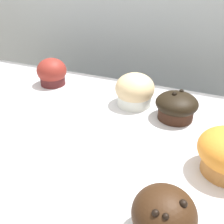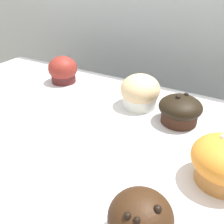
% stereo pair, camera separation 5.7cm
% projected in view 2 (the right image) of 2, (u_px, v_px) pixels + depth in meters
% --- Properties ---
extents(wall_back, '(3.20, 0.10, 1.80)m').
position_uv_depth(wall_back, '(163.00, 56.00, 1.05)').
color(wall_back, '#A8B2B7').
rests_on(wall_back, ground).
extents(muffin_front_center, '(0.10, 0.10, 0.07)m').
position_uv_depth(muffin_front_center, '(180.00, 110.00, 0.60)').
color(muffin_front_center, '#372015').
rests_on(muffin_front_center, display_counter).
extents(muffin_back_right, '(0.10, 0.10, 0.09)m').
position_uv_depth(muffin_back_right, '(140.00, 92.00, 0.67)').
color(muffin_back_right, white).
rests_on(muffin_back_right, display_counter).
extents(muffin_front_right, '(0.09, 0.09, 0.08)m').
position_uv_depth(muffin_front_right, '(63.00, 70.00, 0.81)').
color(muffin_front_right, '#501F1F').
rests_on(muffin_front_right, display_counter).
extents(muffin_back_center, '(0.09, 0.09, 0.08)m').
position_uv_depth(muffin_back_center, '(140.00, 221.00, 0.34)').
color(muffin_back_center, '#403215').
rests_on(muffin_back_center, display_counter).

